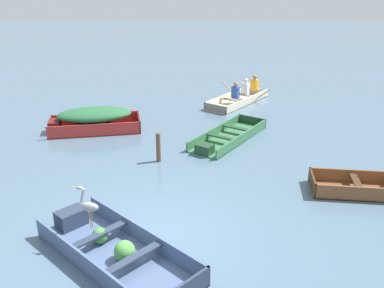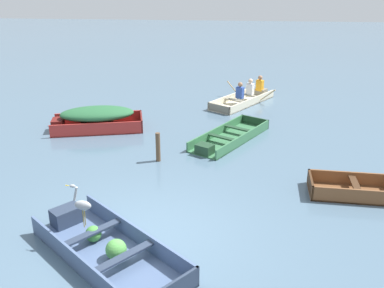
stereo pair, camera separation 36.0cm
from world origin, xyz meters
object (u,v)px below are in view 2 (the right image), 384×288
object	(u,v)px
dinghy_slate_blue_foreground	(104,247)
skiff_red_far_moored	(96,116)
heron_on_dinghy	(82,204)
skiff_wooden_brown_near_moored	(380,191)
rowboat_cream_with_crew	(245,97)
skiff_green_mid_moored	(228,138)
mooring_post	(158,147)

from	to	relation	value
dinghy_slate_blue_foreground	skiff_red_far_moored	size ratio (longest dim) A/B	1.09
dinghy_slate_blue_foreground	heron_on_dinghy	world-z (taller)	heron_on_dinghy
skiff_wooden_brown_near_moored	skiff_red_far_moored	world-z (taller)	skiff_red_far_moored
rowboat_cream_with_crew	skiff_green_mid_moored	bearing A→B (deg)	-97.86
skiff_wooden_brown_near_moored	heron_on_dinghy	size ratio (longest dim) A/B	3.48
rowboat_cream_with_crew	heron_on_dinghy	world-z (taller)	heron_on_dinghy
mooring_post	skiff_green_mid_moored	bearing A→B (deg)	41.82
rowboat_cream_with_crew	skiff_red_far_moored	bearing A→B (deg)	-143.23
rowboat_cream_with_crew	heron_on_dinghy	distance (m)	10.35
skiff_green_mid_moored	mooring_post	bearing A→B (deg)	-138.18
rowboat_cream_with_crew	dinghy_slate_blue_foreground	bearing A→B (deg)	-105.07
skiff_red_far_moored	rowboat_cream_with_crew	bearing A→B (deg)	36.77
skiff_wooden_brown_near_moored	mooring_post	distance (m)	5.55
skiff_red_far_moored	heron_on_dinghy	size ratio (longest dim) A/B	3.65
skiff_green_mid_moored	dinghy_slate_blue_foreground	bearing A→B (deg)	-110.05
dinghy_slate_blue_foreground	skiff_green_mid_moored	distance (m)	6.19
dinghy_slate_blue_foreground	skiff_green_mid_moored	bearing A→B (deg)	69.95
dinghy_slate_blue_foreground	rowboat_cream_with_crew	xyz separation A→B (m)	(2.71, 10.06, 0.06)
dinghy_slate_blue_foreground	heron_on_dinghy	bearing A→B (deg)	151.84
skiff_wooden_brown_near_moored	skiff_red_far_moored	size ratio (longest dim) A/B	0.96
skiff_wooden_brown_near_moored	heron_on_dinghy	world-z (taller)	heron_on_dinghy
skiff_green_mid_moored	heron_on_dinghy	xyz separation A→B (m)	(-2.54, -5.59, 0.78)
skiff_green_mid_moored	rowboat_cream_with_crew	size ratio (longest dim) A/B	1.02
skiff_wooden_brown_near_moored	skiff_green_mid_moored	xyz separation A→B (m)	(-3.50, 3.11, -0.03)
skiff_wooden_brown_near_moored	mooring_post	world-z (taller)	mooring_post
heron_on_dinghy	mooring_post	size ratio (longest dim) A/B	1.04
skiff_red_far_moored	mooring_post	xyz separation A→B (m)	(2.41, -2.28, -0.04)
dinghy_slate_blue_foreground	rowboat_cream_with_crew	size ratio (longest dim) A/B	1.06
skiff_green_mid_moored	mooring_post	distance (m)	2.50
skiff_red_far_moored	skiff_wooden_brown_near_moored	bearing A→B (deg)	-25.73
dinghy_slate_blue_foreground	rowboat_cream_with_crew	distance (m)	10.42
rowboat_cream_with_crew	heron_on_dinghy	xyz separation A→B (m)	(-3.13, -9.84, 0.68)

